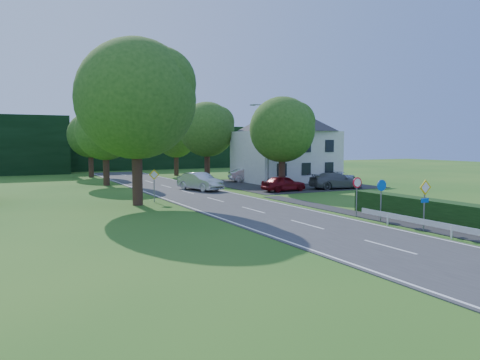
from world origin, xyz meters
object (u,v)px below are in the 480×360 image
moving_car (200,181)px  parked_car_grey (336,181)px  parked_car_silver_a (249,175)px  parasol (284,173)px  parked_car_silver_b (340,177)px  streetlight (267,142)px  motorcycle (185,181)px  parked_car_red (284,183)px

moving_car → parked_car_grey: 12.77m
parked_car_silver_a → parasol: parasol is taller
moving_car → parasol: bearing=2.7°
moving_car → parked_car_silver_b: (16.23, 0.19, -0.20)m
streetlight → moving_car: bearing=171.7°
streetlight → moving_car: 7.48m
motorcycle → parked_car_silver_a: parked_car_silver_a is taller
parked_car_silver_b → parked_car_grey: bearing=115.5°
parked_car_grey → parked_car_silver_b: parked_car_grey is taller
parked_car_silver_a → parked_car_red: bearing=-177.1°
parked_car_silver_a → parasol: size_ratio=2.10×
streetlight → motorcycle: 9.12m
parked_car_silver_a → parked_car_silver_b: bearing=-112.6°
moving_car → parked_car_silver_b: size_ratio=1.12×
motorcycle → parked_car_grey: (11.75, -8.85, 0.24)m
streetlight → parked_car_red: bearing=-92.5°
motorcycle → parasol: (11.32, -0.35, 0.47)m
parked_car_silver_a → parked_car_silver_b: parked_car_silver_a is taller
parked_car_silver_b → parasol: 6.09m
parked_car_grey → parked_car_silver_b: bearing=-35.6°
parked_car_red → parked_car_silver_a: (2.02, 10.21, 0.06)m
streetlight → parked_car_grey: (5.49, -3.50, -3.67)m
streetlight → parked_car_silver_a: 8.12m
parked_car_red → parked_car_grey: parked_car_grey is taller
motorcycle → parked_car_grey: 14.72m
moving_car → parked_car_silver_a: 10.33m
parked_car_red → parked_car_grey: 5.64m
parked_car_grey → parasol: parasol is taller
streetlight → parked_car_red: (-0.14, -3.21, -3.73)m
parked_car_silver_b → parked_car_red: bearing=91.8°
motorcycle → parked_car_grey: bearing=-17.3°
parked_car_red → motorcycle: bearing=32.9°
parked_car_red → moving_car: bearing=54.1°
moving_car → parked_car_red: size_ratio=1.19×
streetlight → parasol: (5.06, 5.00, -3.44)m
moving_car → parked_car_red: bearing=-49.9°
parked_car_silver_a → parasol: bearing=-108.1°
motorcycle → parasol: 11.34m
moving_car → parked_car_silver_b: bearing=-16.0°
parked_car_silver_b → moving_car: bearing=68.7°
moving_car → parked_car_grey: size_ratio=0.94×
parked_car_red → parasol: size_ratio=1.87×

